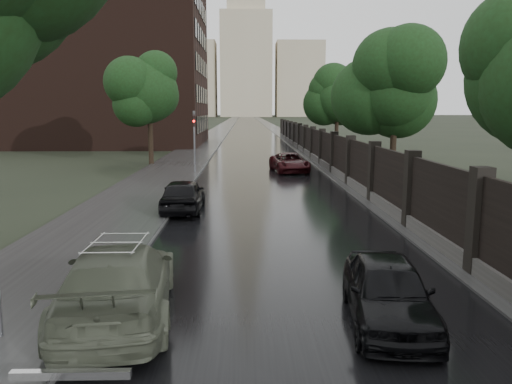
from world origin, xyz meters
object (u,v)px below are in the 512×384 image
at_px(tree_right_c, 337,100).
at_px(car_right_far, 290,162).
at_px(volga_sedan, 118,282).
at_px(traffic_light, 194,136).
at_px(tree_right_b, 395,94).
at_px(tree_left_far, 149,93).
at_px(hatchback_left, 183,195).
at_px(car_right_near, 388,291).

distance_m(tree_right_c, car_right_far, 15.81).
xyz_separation_m(volga_sedan, car_right_far, (5.44, 23.29, -0.11)).
relative_size(traffic_light, volga_sedan, 0.78).
relative_size(tree_right_c, volga_sedan, 1.38).
bearing_deg(car_right_far, tree_right_b, -41.74).
bearing_deg(tree_right_c, car_right_far, -111.87).
height_order(tree_right_b, traffic_light, tree_right_b).
bearing_deg(volga_sedan, traffic_light, -95.09).
relative_size(tree_left_far, hatchback_left, 1.86).
xyz_separation_m(tree_right_b, volga_sedan, (-11.10, -19.40, -4.21)).
distance_m(tree_right_c, hatchback_left, 29.53).
height_order(hatchback_left, car_right_far, hatchback_left).
distance_m(tree_left_far, volga_sedan, 28.12).
bearing_deg(car_right_far, hatchback_left, -120.10).
distance_m(traffic_light, hatchback_left, 12.16).
relative_size(car_right_near, car_right_far, 0.83).
bearing_deg(tree_right_c, volga_sedan, -106.53).
bearing_deg(tree_right_b, traffic_light, 165.76).
xyz_separation_m(tree_left_far, hatchback_left, (4.40, -17.02, -4.57)).
bearing_deg(volga_sedan, hatchback_left, -96.88).
distance_m(traffic_light, car_right_far, 6.45).
bearing_deg(hatchback_left, tree_left_far, -76.01).
height_order(tree_right_b, hatchback_left, tree_right_b).
relative_size(tree_left_far, traffic_light, 1.85).
xyz_separation_m(tree_right_c, hatchback_left, (-11.10, -27.02, -4.27)).
relative_size(tree_right_c, hatchback_left, 1.77).
relative_size(tree_left_far, volga_sedan, 1.45).
relative_size(tree_left_far, tree_right_b, 1.05).
xyz_separation_m(tree_left_far, traffic_light, (3.70, -5.01, -2.84)).
bearing_deg(hatchback_left, car_right_near, 115.34).
relative_size(volga_sedan, hatchback_left, 1.29).
bearing_deg(car_right_near, tree_right_b, 79.33).
xyz_separation_m(tree_right_b, hatchback_left, (-11.10, -9.02, -4.27)).
height_order(tree_left_far, volga_sedan, tree_left_far).
height_order(tree_right_b, car_right_near, tree_right_b).
xyz_separation_m(traffic_light, car_right_far, (6.14, 0.89, -1.77)).
height_order(tree_right_c, traffic_light, tree_right_c).
height_order(tree_right_b, volga_sedan, tree_right_b).
height_order(hatchback_left, car_right_near, hatchback_left).
relative_size(traffic_light, hatchback_left, 1.01).
bearing_deg(car_right_near, hatchback_left, 121.80).
xyz_separation_m(traffic_light, hatchback_left, (0.70, -12.02, -1.72)).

